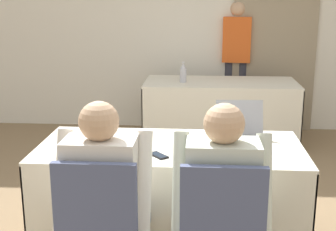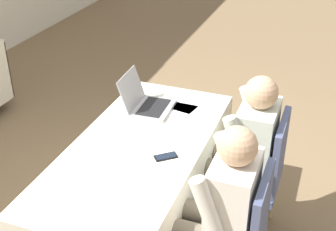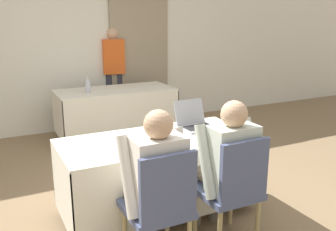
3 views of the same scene
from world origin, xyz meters
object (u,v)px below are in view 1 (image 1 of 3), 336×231
at_px(cell_phone, 158,155).
at_px(chair_near_left, 102,229).
at_px(laptop, 241,134).
at_px(water_bottle, 183,73).
at_px(person_checkered_shirt, 105,192).
at_px(person_red_shirt, 236,57).
at_px(person_white_shirt, 221,195).

relative_size(cell_phone, chair_near_left, 0.16).
xyz_separation_m(laptop, water_bottle, (-0.47, 2.12, 0.05)).
height_order(water_bottle, person_checkered_shirt, person_checkered_shirt).
bearing_deg(laptop, person_checkered_shirt, -139.42).
bearing_deg(person_red_shirt, cell_phone, -94.77).
xyz_separation_m(laptop, chair_near_left, (-0.76, -0.82, -0.28)).
height_order(laptop, water_bottle, laptop).
bearing_deg(water_bottle, laptop, -77.55).
xyz_separation_m(chair_near_left, person_red_shirt, (0.92, 3.70, 0.42)).
xyz_separation_m(laptop, person_red_shirt, (0.16, 2.88, 0.14)).
height_order(cell_phone, person_checkered_shirt, person_checkered_shirt).
bearing_deg(laptop, chair_near_left, -135.58).
relative_size(chair_near_left, person_checkered_shirt, 0.78).
bearing_deg(person_white_shirt, water_bottle, -83.64).
bearing_deg(cell_phone, person_checkered_shirt, -163.36).
bearing_deg(chair_near_left, cell_phone, -116.91).
distance_m(water_bottle, person_checkered_shirt, 2.86).
bearing_deg(person_white_shirt, person_checkered_shirt, 0.00).
height_order(water_bottle, person_red_shirt, person_red_shirt).
height_order(water_bottle, chair_near_left, water_bottle).
distance_m(laptop, chair_near_left, 1.15).
xyz_separation_m(water_bottle, person_red_shirt, (0.63, 0.76, 0.09)).
distance_m(laptop, water_bottle, 2.18).
bearing_deg(person_red_shirt, person_white_shirt, -87.92).
distance_m(cell_phone, chair_near_left, 0.59).
relative_size(person_checkered_shirt, person_white_shirt, 1.00).
distance_m(chair_near_left, person_red_shirt, 3.84).
relative_size(cell_phone, person_checkered_shirt, 0.12).
relative_size(water_bottle, chair_near_left, 0.25).
distance_m(chair_near_left, person_white_shirt, 0.64).
bearing_deg(person_red_shirt, water_bottle, -122.72).
xyz_separation_m(person_checkered_shirt, person_red_shirt, (0.92, 3.60, 0.26)).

